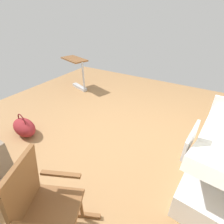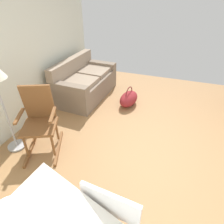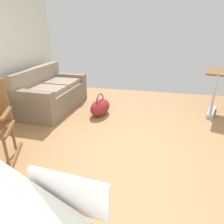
{
  "view_description": "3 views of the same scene",
  "coord_description": "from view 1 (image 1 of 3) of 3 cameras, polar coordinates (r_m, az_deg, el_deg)",
  "views": [
    {
      "loc": [
        -1.3,
        2.14,
        2.0
      ],
      "look_at": [
        -0.26,
        0.41,
        0.77
      ],
      "focal_mm": 27.12,
      "sensor_mm": 36.0,
      "label": 1
    },
    {
      "loc": [
        -2.22,
        -0.08,
        2.21
      ],
      "look_at": [
        -0.23,
        0.63,
        0.83
      ],
      "focal_mm": 31.47,
      "sensor_mm": 36.0,
      "label": 2
    },
    {
      "loc": [
        -2.22,
        -0.22,
        1.61
      ],
      "look_at": [
        0.13,
        0.31,
        0.6
      ],
      "focal_mm": 32.73,
      "sensor_mm": 36.0,
      "label": 3
    }
  ],
  "objects": [
    {
      "name": "ground_plane",
      "position": [
        3.2,
        -0.3,
        -7.26
      ],
      "size": [
        6.31,
        6.31,
        0.0
      ],
      "primitive_type": "plane",
      "color": "#9E7247"
    },
    {
      "name": "rocking_chair",
      "position": [
        1.81,
        -22.1,
        -27.63
      ],
      "size": [
        0.89,
        0.74,
        1.05
      ],
      "color": "brown",
      "rests_on": "ground"
    },
    {
      "name": "overbed_table",
      "position": [
        4.99,
        -11.78,
        13.67
      ],
      "size": [
        0.88,
        0.62,
        0.84
      ],
      "color": "#B2B5BA",
      "rests_on": "ground"
    },
    {
      "name": "duffel_bag",
      "position": [
        3.49,
        -27.49,
        -4.52
      ],
      "size": [
        0.61,
        0.42,
        0.43
      ],
      "color": "maroon",
      "rests_on": "ground"
    }
  ]
}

